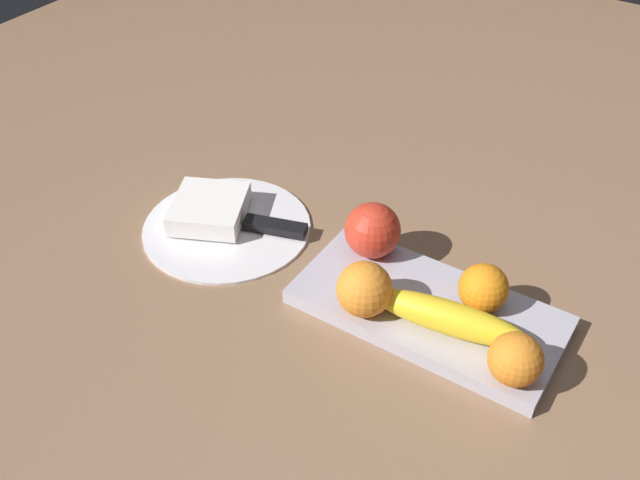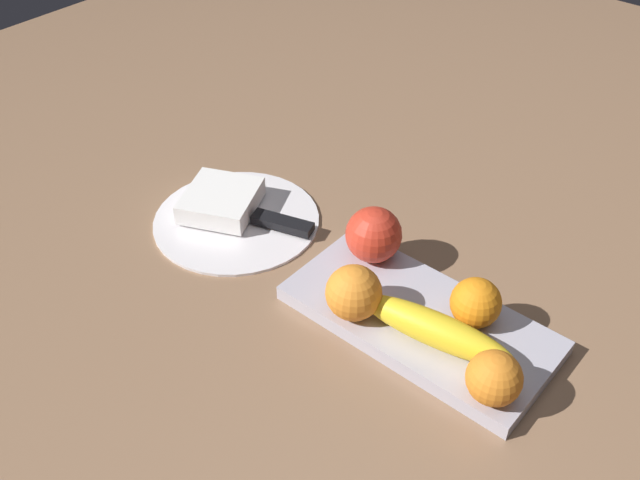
{
  "view_description": "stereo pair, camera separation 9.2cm",
  "coord_description": "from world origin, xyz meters",
  "px_view_note": "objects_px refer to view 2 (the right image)",
  "views": [
    {
      "loc": [
        -0.21,
        0.56,
        0.64
      ],
      "look_at": [
        0.18,
        -0.04,
        0.05
      ],
      "focal_mm": 40.22,
      "sensor_mm": 36.0,
      "label": 1
    },
    {
      "loc": [
        -0.28,
        0.5,
        0.64
      ],
      "look_at": [
        0.18,
        -0.04,
        0.05
      ],
      "focal_mm": 40.22,
      "sensor_mm": 36.0,
      "label": 2
    }
  ],
  "objects_px": {
    "fruit_tray": "(419,319)",
    "orange_center": "(494,378)",
    "apple": "(374,235)",
    "banana": "(435,329)",
    "knife": "(272,221)",
    "orange_near_apple": "(354,293)",
    "orange_near_banana": "(476,303)",
    "dinner_plate": "(236,219)",
    "folded_napkin": "(221,200)"
  },
  "relations": [
    {
      "from": "orange_near_apple",
      "to": "orange_near_banana",
      "type": "distance_m",
      "value": 0.14
    },
    {
      "from": "orange_near_banana",
      "to": "dinner_plate",
      "type": "distance_m",
      "value": 0.38
    },
    {
      "from": "fruit_tray",
      "to": "orange_center",
      "type": "relative_size",
      "value": 5.41
    },
    {
      "from": "banana",
      "to": "dinner_plate",
      "type": "xyz_separation_m",
      "value": [
        0.35,
        -0.03,
        -0.04
      ]
    },
    {
      "from": "apple",
      "to": "orange_center",
      "type": "height_order",
      "value": "apple"
    },
    {
      "from": "fruit_tray",
      "to": "orange_near_apple",
      "type": "relative_size",
      "value": 4.82
    },
    {
      "from": "apple",
      "to": "orange_center",
      "type": "bearing_deg",
      "value": 156.75
    },
    {
      "from": "banana",
      "to": "dinner_plate",
      "type": "bearing_deg",
      "value": 167.25
    },
    {
      "from": "orange_center",
      "to": "folded_napkin",
      "type": "xyz_separation_m",
      "value": [
        0.47,
        -0.05,
        -0.03
      ]
    },
    {
      "from": "orange_center",
      "to": "dinner_plate",
      "type": "height_order",
      "value": "orange_center"
    },
    {
      "from": "apple",
      "to": "orange_near_banana",
      "type": "distance_m",
      "value": 0.16
    },
    {
      "from": "banana",
      "to": "knife",
      "type": "xyz_separation_m",
      "value": [
        0.3,
        -0.05,
        -0.03
      ]
    },
    {
      "from": "folded_napkin",
      "to": "orange_near_banana",
      "type": "bearing_deg",
      "value": -175.66
    },
    {
      "from": "banana",
      "to": "folded_napkin",
      "type": "height_order",
      "value": "banana"
    },
    {
      "from": "orange_near_banana",
      "to": "knife",
      "type": "relative_size",
      "value": 0.34
    },
    {
      "from": "fruit_tray",
      "to": "orange_center",
      "type": "xyz_separation_m",
      "value": [
        -0.13,
        0.05,
        0.04
      ]
    },
    {
      "from": "orange_near_banana",
      "to": "orange_center",
      "type": "bearing_deg",
      "value": 130.74
    },
    {
      "from": "banana",
      "to": "dinner_plate",
      "type": "height_order",
      "value": "banana"
    },
    {
      "from": "orange_center",
      "to": "dinner_plate",
      "type": "distance_m",
      "value": 0.45
    },
    {
      "from": "folded_napkin",
      "to": "orange_near_apple",
      "type": "bearing_deg",
      "value": 169.68
    },
    {
      "from": "knife",
      "to": "banana",
      "type": "bearing_deg",
      "value": 153.49
    },
    {
      "from": "orange_near_banana",
      "to": "dinner_plate",
      "type": "bearing_deg",
      "value": 4.68
    },
    {
      "from": "banana",
      "to": "knife",
      "type": "height_order",
      "value": "banana"
    },
    {
      "from": "folded_napkin",
      "to": "knife",
      "type": "distance_m",
      "value": 0.08
    },
    {
      "from": "orange_near_apple",
      "to": "knife",
      "type": "height_order",
      "value": "orange_near_apple"
    },
    {
      "from": "orange_near_banana",
      "to": "orange_near_apple",
      "type": "bearing_deg",
      "value": 35.12
    },
    {
      "from": "fruit_tray",
      "to": "orange_near_apple",
      "type": "bearing_deg",
      "value": 39.77
    },
    {
      "from": "folded_napkin",
      "to": "apple",
      "type": "bearing_deg",
      "value": -168.94
    },
    {
      "from": "apple",
      "to": "orange_near_apple",
      "type": "xyz_separation_m",
      "value": [
        -0.05,
        0.1,
        -0.0
      ]
    },
    {
      "from": "orange_near_apple",
      "to": "folded_napkin",
      "type": "distance_m",
      "value": 0.29
    },
    {
      "from": "apple",
      "to": "banana",
      "type": "bearing_deg",
      "value": 152.97
    },
    {
      "from": "orange_near_banana",
      "to": "apple",
      "type": "bearing_deg",
      "value": -5.76
    },
    {
      "from": "orange_near_banana",
      "to": "knife",
      "type": "xyz_separation_m",
      "value": [
        0.32,
        0.01,
        -0.04
      ]
    },
    {
      "from": "apple",
      "to": "folded_napkin",
      "type": "bearing_deg",
      "value": 11.06
    },
    {
      "from": "fruit_tray",
      "to": "apple",
      "type": "height_order",
      "value": "apple"
    },
    {
      "from": "dinner_plate",
      "to": "knife",
      "type": "height_order",
      "value": "knife"
    },
    {
      "from": "banana",
      "to": "folded_napkin",
      "type": "xyz_separation_m",
      "value": [
        0.38,
        -0.03,
        -0.02
      ]
    },
    {
      "from": "banana",
      "to": "apple",
      "type": "bearing_deg",
      "value": 144.59
    },
    {
      "from": "apple",
      "to": "banana",
      "type": "relative_size",
      "value": 0.39
    },
    {
      "from": "fruit_tray",
      "to": "knife",
      "type": "xyz_separation_m",
      "value": [
        0.27,
        -0.02,
        0.0
      ]
    },
    {
      "from": "fruit_tray",
      "to": "orange_near_apple",
      "type": "height_order",
      "value": "orange_near_apple"
    },
    {
      "from": "orange_near_banana",
      "to": "orange_center",
      "type": "relative_size",
      "value": 1.0
    },
    {
      "from": "knife",
      "to": "orange_near_apple",
      "type": "bearing_deg",
      "value": 142.75
    },
    {
      "from": "apple",
      "to": "orange_near_apple",
      "type": "relative_size",
      "value": 1.08
    },
    {
      "from": "orange_near_apple",
      "to": "orange_center",
      "type": "xyz_separation_m",
      "value": [
        -0.19,
        0.0,
        -0.0
      ]
    },
    {
      "from": "apple",
      "to": "folded_napkin",
      "type": "distance_m",
      "value": 0.25
    },
    {
      "from": "orange_near_apple",
      "to": "knife",
      "type": "distance_m",
      "value": 0.22
    },
    {
      "from": "orange_near_banana",
      "to": "knife",
      "type": "bearing_deg",
      "value": 1.5
    },
    {
      "from": "fruit_tray",
      "to": "orange_near_banana",
      "type": "xyz_separation_m",
      "value": [
        -0.05,
        -0.03,
        0.04
      ]
    },
    {
      "from": "orange_center",
      "to": "knife",
      "type": "height_order",
      "value": "orange_center"
    }
  ]
}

